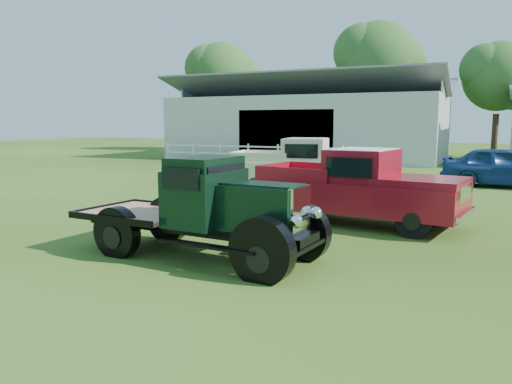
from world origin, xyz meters
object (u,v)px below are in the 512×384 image
at_px(white_pickup, 303,166).
at_px(misc_car_blue, 505,167).
at_px(vintage_flatbed, 201,207).
at_px(red_pickup, 358,186).

bearing_deg(white_pickup, misc_car_blue, 27.06).
height_order(vintage_flatbed, red_pickup, red_pickup).
bearing_deg(misc_car_blue, vintage_flatbed, 161.92).
relative_size(white_pickup, misc_car_blue, 1.12).
xyz_separation_m(white_pickup, misc_car_blue, (6.58, 4.87, -0.16)).
relative_size(vintage_flatbed, white_pickup, 0.91).
bearing_deg(white_pickup, vintage_flatbed, -91.91).
xyz_separation_m(vintage_flatbed, misc_car_blue, (5.41, 13.75, -0.14)).
relative_size(vintage_flatbed, red_pickup, 0.92).
bearing_deg(misc_car_blue, white_pickup, 129.89).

